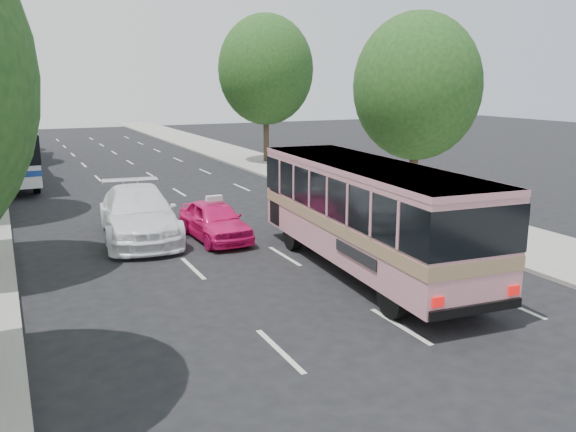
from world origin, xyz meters
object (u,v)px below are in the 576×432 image
pink_taxi (215,220)px  tour_coach_rear (4,130)px  white_pickup (139,214)px  tour_coach_front (6,146)px  pink_bus (367,205)px

pink_taxi → tour_coach_rear: 24.32m
white_pickup → pink_taxi: bearing=-22.7°
tour_coach_rear → pink_taxi: bearing=-68.6°
pink_taxi → tour_coach_front: bearing=109.4°
tour_coach_front → tour_coach_rear: 7.96m
pink_taxi → tour_coach_front: tour_coach_front is taller
white_pickup → tour_coach_front: (-3.75, 14.31, 1.09)m
pink_bus → pink_taxi: bearing=121.2°
pink_taxi → tour_coach_front: 16.73m
white_pickup → tour_coach_rear: bearing=105.5°
pink_bus → tour_coach_rear: 29.99m
pink_taxi → white_pickup: size_ratio=0.66×
pink_bus → pink_taxi: 5.96m
pink_taxi → white_pickup: bearing=149.6°
pink_taxi → tour_coach_rear: size_ratio=0.32×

